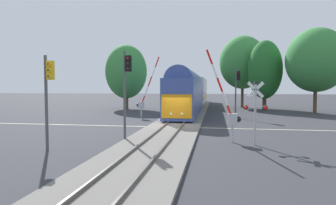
% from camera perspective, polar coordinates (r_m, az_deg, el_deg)
% --- Properties ---
extents(ground_plane, '(220.00, 220.00, 0.00)m').
position_cam_1_polar(ground_plane, '(24.81, 1.28, -4.86)').
color(ground_plane, '#333338').
extents(road_centre_stripe, '(44.00, 0.20, 0.01)m').
position_cam_1_polar(road_centre_stripe, '(24.81, 1.28, -4.85)').
color(road_centre_stripe, beige).
rests_on(road_centre_stripe, ground).
extents(railway_track, '(4.40, 80.00, 0.32)m').
position_cam_1_polar(railway_track, '(24.80, 1.28, -4.64)').
color(railway_track, slate).
rests_on(railway_track, ground).
extents(commuter_train, '(3.04, 40.44, 5.16)m').
position_cam_1_polar(commuter_train, '(44.47, 4.86, 2.31)').
color(commuter_train, '#384C93').
rests_on(commuter_train, railway_track).
extents(crossing_gate_near, '(2.19, 0.40, 5.77)m').
position_cam_1_polar(crossing_gate_near, '(18.38, 12.11, -1.81)').
color(crossing_gate_near, '#B7B7BC').
rests_on(crossing_gate_near, ground).
extents(crossing_signal_mast, '(1.36, 0.44, 3.85)m').
position_cam_1_polar(crossing_signal_mast, '(17.77, 16.75, -0.57)').
color(crossing_signal_mast, '#B2B2B7').
rests_on(crossing_signal_mast, ground).
extents(crossing_gate_far, '(2.55, 0.40, 6.61)m').
position_cam_1_polar(crossing_gate_far, '(31.35, -4.90, 0.64)').
color(crossing_gate_far, '#B7B7BC').
rests_on(crossing_gate_far, ground).
extents(traffic_signal_far_side, '(0.53, 0.38, 5.42)m').
position_cam_1_polar(traffic_signal_far_side, '(32.82, 13.38, 3.39)').
color(traffic_signal_far_side, '#4C4C51').
rests_on(traffic_signal_far_side, ground).
extents(traffic_signal_near_left, '(0.53, 0.38, 5.12)m').
position_cam_1_polar(traffic_signal_near_left, '(16.73, -22.44, 2.81)').
color(traffic_signal_near_left, '#4C4C51').
rests_on(traffic_signal_near_left, ground).
extents(traffic_signal_median, '(0.53, 0.38, 5.70)m').
position_cam_1_polar(traffic_signal_median, '(18.48, -8.16, 4.20)').
color(traffic_signal_median, '#4C4C51').
rests_on(traffic_signal_median, ground).
extents(oak_far_right, '(4.87, 4.87, 10.10)m').
position_cam_1_polar(oak_far_right, '(44.56, 18.47, 6.11)').
color(oak_far_right, '#4C3828').
rests_on(oak_far_right, ground).
extents(oak_behind_train, '(6.28, 6.28, 9.79)m').
position_cam_1_polar(oak_behind_train, '(45.01, -8.19, 5.99)').
color(oak_behind_train, brown).
rests_on(oak_behind_train, ground).
extents(maple_right_background, '(7.57, 7.57, 10.99)m').
position_cam_1_polar(maple_right_background, '(42.45, 27.04, 7.41)').
color(maple_right_background, brown).
rests_on(maple_right_background, ground).
extents(elm_centre_background, '(7.47, 7.47, 11.64)m').
position_cam_1_polar(elm_centre_background, '(49.16, 14.44, 7.61)').
color(elm_centre_background, brown).
rests_on(elm_centre_background, ground).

